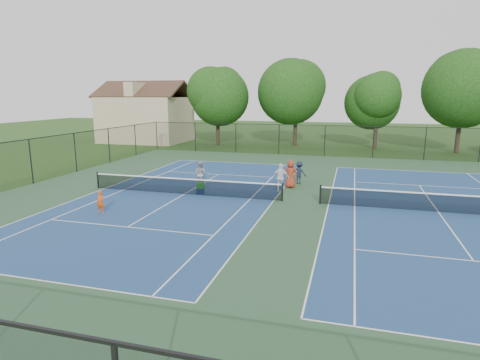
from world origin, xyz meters
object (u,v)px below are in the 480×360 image
(tree_back_a, at_px, (217,94))
(tree_back_b, at_px, (296,89))
(tree_back_c, at_px, (378,99))
(clapboard_house, at_px, (146,117))
(ball_hopper, at_px, (200,185))
(bystander_a, at_px, (281,178))
(instructor, at_px, (201,174))
(bystander_c, at_px, (290,174))
(child_player, at_px, (101,202))
(ball_crate, at_px, (200,191))
(tree_back_d, at_px, (464,85))
(bystander_b, at_px, (299,173))

(tree_back_a, height_order, tree_back_b, tree_back_b)
(tree_back_c, height_order, clapboard_house, tree_back_c)
(ball_hopper, bearing_deg, bystander_a, 22.24)
(tree_back_b, relative_size, instructor, 6.05)
(tree_back_a, relative_size, tree_back_c, 1.09)
(tree_back_b, bearing_deg, clapboard_house, -176.99)
(bystander_c, bearing_deg, tree_back_b, -93.39)
(child_player, height_order, bystander_a, bystander_a)
(tree_back_b, distance_m, ball_crate, 26.48)
(tree_back_a, height_order, ball_crate, tree_back_a)
(child_player, relative_size, ball_hopper, 3.12)
(instructor, distance_m, bystander_c, 5.82)
(tree_back_a, height_order, bystander_c, tree_back_a)
(tree_back_a, bearing_deg, instructor, -74.11)
(bystander_a, xyz_separation_m, ball_hopper, (-4.57, -1.87, -0.37))
(tree_back_a, distance_m, bystander_a, 25.10)
(child_player, height_order, bystander_c, bystander_c)
(bystander_a, xyz_separation_m, ball_crate, (-4.57, -1.87, -0.72))
(child_player, bearing_deg, instructor, 64.70)
(clapboard_house, bearing_deg, instructor, -54.51)
(tree_back_a, bearing_deg, bystander_c, -59.93)
(bystander_a, relative_size, ball_hopper, 4.84)
(tree_back_d, relative_size, bystander_c, 5.77)
(child_player, bearing_deg, bystander_b, 42.64)
(instructor, xyz_separation_m, ball_crate, (0.71, -1.91, -0.66))
(tree_back_c, xyz_separation_m, bystander_b, (-5.73, -20.24, -4.71))
(ball_crate, bearing_deg, bystander_a, 22.24)
(tree_back_a, height_order, bystander_b, tree_back_a)
(ball_hopper, bearing_deg, child_player, -122.97)
(tree_back_c, bearing_deg, bystander_c, -105.91)
(child_player, bearing_deg, ball_crate, 52.17)
(clapboard_house, bearing_deg, bystander_a, -46.66)
(tree_back_c, relative_size, bystander_a, 4.77)
(tree_back_a, xyz_separation_m, bystander_b, (12.27, -19.24, -5.27))
(tree_back_d, height_order, clapboard_house, tree_back_d)
(instructor, xyz_separation_m, bystander_a, (5.28, -0.05, 0.05))
(child_player, xyz_separation_m, ball_hopper, (3.35, 5.17, -0.06))
(tree_back_b, relative_size, ball_hopper, 27.55)
(ball_hopper, bearing_deg, ball_crate, 0.00)
(bystander_b, distance_m, bystander_c, 1.33)
(bystander_b, bearing_deg, clapboard_house, -28.81)
(tree_back_b, relative_size, tree_back_c, 1.19)
(tree_back_a, xyz_separation_m, tree_back_d, (26.00, 0.00, 0.79))
(bystander_c, xyz_separation_m, ball_hopper, (-4.99, -3.10, -0.39))
(tree_back_b, bearing_deg, bystander_a, -84.10)
(child_player, bearing_deg, tree_back_c, 59.22)
(tree_back_c, xyz_separation_m, tree_back_d, (8.00, -1.00, 1.34))
(bystander_a, bearing_deg, tree_back_c, -111.00)
(ball_crate, bearing_deg, instructor, 110.40)
(bystander_a, bearing_deg, tree_back_b, -89.03)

